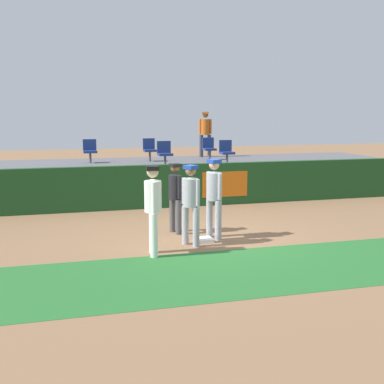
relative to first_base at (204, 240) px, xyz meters
name	(u,v)px	position (x,y,z in m)	size (l,w,h in m)	color
ground_plane	(213,239)	(0.27, 0.16, -0.04)	(60.00, 60.00, 0.00)	#846042
grass_foreground_strip	(251,270)	(0.27, -2.23, -0.04)	(18.00, 2.80, 0.01)	#26662B
first_base	(204,240)	(0.00, 0.00, 0.00)	(0.40, 0.40, 0.08)	white
player_fielder_home	(153,204)	(-1.31, -0.75, 1.04)	(0.40, 0.57, 1.86)	white
player_runner_visitor	(191,200)	(-0.37, -0.25, 1.00)	(0.47, 0.47, 1.80)	#9EA3AD
player_coach_visitor	(214,193)	(0.31, 0.21, 1.04)	(0.45, 0.50, 1.87)	#9EA3AD
player_umpire	(175,193)	(-0.43, 0.97, 0.95)	(0.40, 0.47, 1.72)	#4C4C51
field_wall	(173,186)	(0.28, 4.31, 0.63)	(18.00, 0.26, 1.34)	#19471E
bleacher_platform	(156,178)	(0.27, 6.88, 0.53)	(18.00, 4.80, 1.14)	#59595E
seat_back_right	(209,147)	(2.47, 7.55, 1.57)	(0.45, 0.44, 0.84)	#4C4C51
seat_front_right	(226,151)	(2.55, 5.75, 1.57)	(0.45, 0.44, 0.84)	#4C4C51
seat_front_center	(165,152)	(0.35, 5.75, 1.57)	(0.47, 0.44, 0.84)	#4C4C51
seat_back_center	(149,148)	(0.17, 7.55, 1.57)	(0.44, 0.44, 0.84)	#4C4C51
seat_back_left	(90,150)	(-2.00, 7.55, 1.57)	(0.47, 0.44, 0.84)	#4C4C51
spectator_hooded	(205,131)	(2.69, 8.72, 2.15)	(0.48, 0.45, 1.81)	#33384C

